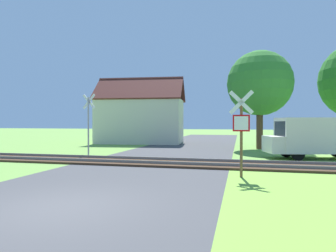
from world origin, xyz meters
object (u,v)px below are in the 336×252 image
at_px(crossing_sign_far, 89,121).
at_px(mail_truck, 315,136).
at_px(house, 141,119).
at_px(stop_sign_near, 241,128).
at_px(tree_right, 260,83).

height_order(crossing_sign_far, mail_truck, crossing_sign_far).
xyz_separation_m(house, mail_truck, (13.30, -9.77, -1.03)).
xyz_separation_m(stop_sign_near, mail_truck, (3.93, 6.61, -0.56)).
bearing_deg(house, mail_truck, -41.86).
distance_m(crossing_sign_far, house, 11.92).
relative_size(house, mail_truck, 1.67).
height_order(stop_sign_near, crossing_sign_far, crossing_sign_far).
relative_size(stop_sign_near, mail_truck, 0.61).
distance_m(house, tree_right, 11.80).
bearing_deg(tree_right, house, 159.20).
height_order(stop_sign_near, mail_truck, stop_sign_near).
xyz_separation_m(stop_sign_near, house, (-9.37, 16.37, 0.47)).
xyz_separation_m(stop_sign_near, tree_right, (1.38, 12.29, 3.10)).
relative_size(crossing_sign_far, tree_right, 0.49).
bearing_deg(mail_truck, crossing_sign_far, 86.56).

